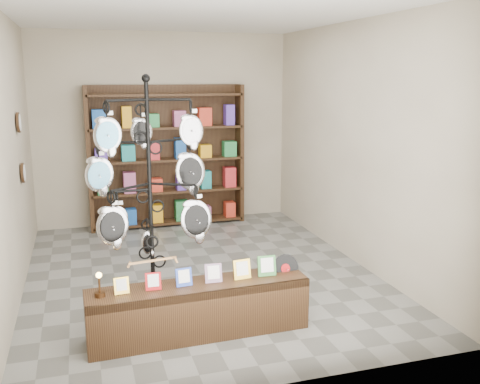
# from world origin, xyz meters

# --- Properties ---
(ground) EXTENTS (5.00, 5.00, 0.00)m
(ground) POSITION_xyz_m (0.00, 0.00, 0.00)
(ground) COLOR slate
(ground) RESTS_ON ground
(room_envelope) EXTENTS (5.00, 5.00, 5.00)m
(room_envelope) POSITION_xyz_m (0.00, 0.00, 1.85)
(room_envelope) COLOR #BBAF96
(room_envelope) RESTS_ON ground
(display_tree) EXTENTS (1.21, 1.04, 2.35)m
(display_tree) POSITION_xyz_m (-0.70, -1.11, 1.36)
(display_tree) COLOR black
(display_tree) RESTS_ON ground
(front_shelf) EXTENTS (2.02, 0.47, 0.71)m
(front_shelf) POSITION_xyz_m (-0.34, -1.51, 0.25)
(front_shelf) COLOR black
(front_shelf) RESTS_ON ground
(back_shelving) EXTENTS (2.42, 0.36, 2.20)m
(back_shelving) POSITION_xyz_m (0.00, 2.30, 1.03)
(back_shelving) COLOR black
(back_shelving) RESTS_ON ground
(wall_clocks) EXTENTS (0.03, 0.24, 0.84)m
(wall_clocks) POSITION_xyz_m (-1.97, 0.80, 1.50)
(wall_clocks) COLOR black
(wall_clocks) RESTS_ON ground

